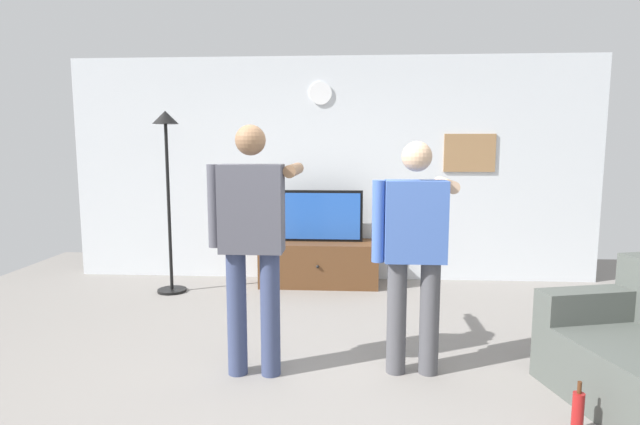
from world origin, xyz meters
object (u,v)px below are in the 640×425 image
Objects in this scene: person_standing_nearer_couch at (415,244)px; wall_clock at (321,93)px; tv_stand at (319,263)px; framed_picture at (469,153)px; beverage_bottle at (578,412)px; television at (319,216)px; person_standing_nearer_lamp at (253,235)px; floor_lamp at (167,164)px.

wall_clock is at bearing 107.66° from person_standing_nearer_couch.
framed_picture reaches higher than tv_stand.
television is at bearing 118.66° from beverage_bottle.
framed_picture is at bearing 52.13° from person_standing_nearer_lamp.
tv_stand is 2.53m from person_standing_nearer_lamp.
person_standing_nearer_lamp reaches higher than person_standing_nearer_couch.
person_standing_nearer_couch reaches higher than television.
wall_clock is 1.91m from framed_picture.
person_standing_nearer_couch is at bearing -110.12° from framed_picture.
person_standing_nearer_couch reaches higher than tv_stand.
television reaches higher than tv_stand.
television is at bearing 90.00° from tv_stand.
beverage_bottle is (3.33, -2.63, -1.32)m from floor_lamp.
wall_clock is (-0.00, 0.29, 2.00)m from tv_stand.
floor_lamp is at bearing 123.78° from person_standing_nearer_lamp.
framed_picture reaches higher than television.
person_standing_nearer_couch is at bearing -37.51° from floor_lamp.
framed_picture is at bearing 9.44° from tv_stand.
television is (-0.00, 0.05, 0.56)m from tv_stand.
tv_stand is at bearing 119.03° from beverage_bottle.
wall_clock reaches higher than floor_lamp.
floor_lamp reaches higher than person_standing_nearer_lamp.
television is 1.69× the size of framed_picture.
framed_picture is (1.77, 0.00, -0.70)m from wall_clock.
framed_picture is 2.83m from person_standing_nearer_couch.
tv_stand is at bearing -170.56° from framed_picture.
beverage_bottle is (2.00, -0.64, -0.90)m from person_standing_nearer_lamp.
wall_clock is (0.00, 0.24, 1.44)m from television.
television is 1.82m from floor_lamp.
tv_stand is 0.56m from television.
framed_picture is at bearing 88.43° from beverage_bottle.
television is 3.35× the size of beverage_bottle.
beverage_bottle is (-0.09, -3.33, -1.43)m from framed_picture.
floor_lamp is at bearing 141.69° from beverage_bottle.
person_standing_nearer_lamp reaches higher than beverage_bottle.
wall_clock is 4.30m from beverage_bottle.
wall_clock is 2.97m from person_standing_nearer_lamp.
person_standing_nearer_couch is (0.82, -2.34, 0.13)m from television.
person_standing_nearer_couch is at bearing -70.27° from tv_stand.
floor_lamp is 6.61× the size of beverage_bottle.
framed_picture is 0.36× the size of person_standing_nearer_couch.
person_standing_nearer_couch is (2.47, -1.90, -0.49)m from floor_lamp.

